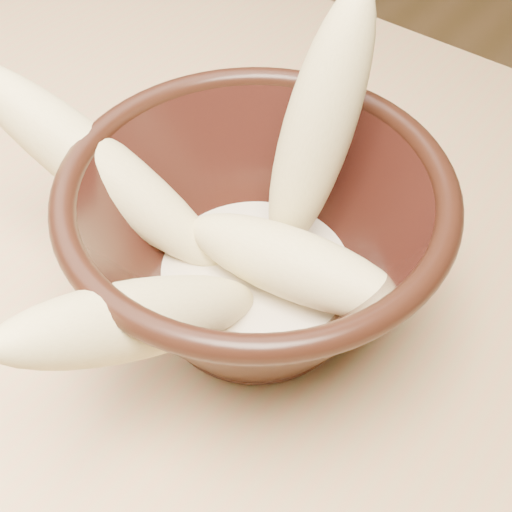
% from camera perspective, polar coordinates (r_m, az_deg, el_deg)
% --- Properties ---
extents(table, '(1.20, 0.80, 0.75)m').
position_cam_1_polar(table, '(0.64, -14.34, -1.41)').
color(table, tan).
rests_on(table, ground).
extents(bowl, '(0.23, 0.23, 0.13)m').
position_cam_1_polar(bowl, '(0.44, 0.00, 0.94)').
color(bowl, black).
rests_on(bowl, table).
extents(milk_puddle, '(0.13, 0.13, 0.02)m').
position_cam_1_polar(milk_puddle, '(0.46, 0.00, -1.67)').
color(milk_puddle, beige).
rests_on(milk_puddle, bowl).
extents(banana_upright, '(0.05, 0.11, 0.17)m').
position_cam_1_polar(banana_upright, '(0.43, 5.01, 10.14)').
color(banana_upright, '#CAB977').
rests_on(banana_upright, bowl).
extents(banana_left, '(0.19, 0.08, 0.14)m').
position_cam_1_polar(banana_left, '(0.46, -12.58, 6.94)').
color(banana_left, '#CAB977').
rests_on(banana_left, bowl).
extents(banana_across, '(0.15, 0.06, 0.05)m').
position_cam_1_polar(banana_across, '(0.42, 2.96, -0.64)').
color(banana_across, '#CAB977').
rests_on(banana_across, bowl).
extents(banana_front, '(0.08, 0.18, 0.12)m').
position_cam_1_polar(banana_front, '(0.38, -9.21, -4.95)').
color(banana_front, '#CAB977').
rests_on(banana_front, bowl).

